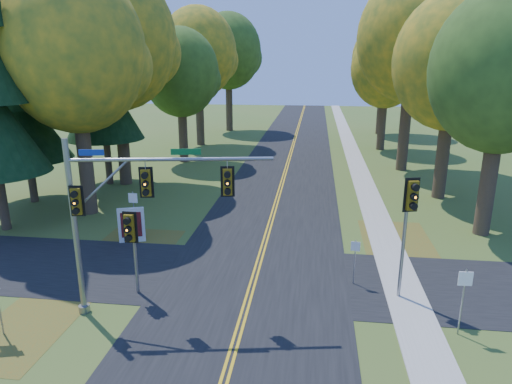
# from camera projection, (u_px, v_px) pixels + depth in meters

# --- Properties ---
(ground) EXTENTS (160.00, 160.00, 0.00)m
(ground) POSITION_uv_depth(u_px,v_px,m) (248.00, 300.00, 17.91)
(ground) COLOR #3D5D20
(ground) RESTS_ON ground
(road_main) EXTENTS (8.00, 160.00, 0.02)m
(road_main) POSITION_uv_depth(u_px,v_px,m) (248.00, 300.00, 17.91)
(road_main) COLOR black
(road_main) RESTS_ON ground
(road_cross) EXTENTS (60.00, 6.00, 0.02)m
(road_cross) POSITION_uv_depth(u_px,v_px,m) (255.00, 277.00, 19.82)
(road_cross) COLOR black
(road_cross) RESTS_ON ground
(centerline_left) EXTENTS (0.10, 160.00, 0.01)m
(centerline_left) POSITION_uv_depth(u_px,v_px,m) (245.00, 299.00, 17.92)
(centerline_left) COLOR gold
(centerline_left) RESTS_ON road_main
(centerline_right) EXTENTS (0.10, 160.00, 0.01)m
(centerline_right) POSITION_uv_depth(u_px,v_px,m) (250.00, 300.00, 17.90)
(centerline_right) COLOR gold
(centerline_right) RESTS_ON road_main
(sidewalk_east) EXTENTS (1.60, 160.00, 0.06)m
(sidewalk_east) POSITION_uv_depth(u_px,v_px,m) (411.00, 310.00, 17.13)
(sidewalk_east) COLOR #9E998E
(sidewalk_east) RESTS_ON ground
(leaf_patch_w_near) EXTENTS (4.00, 6.00, 0.00)m
(leaf_patch_w_near) POSITION_uv_depth(u_px,v_px,m) (130.00, 251.00, 22.53)
(leaf_patch_w_near) COLOR brown
(leaf_patch_w_near) RESTS_ON ground
(leaf_patch_e) EXTENTS (3.50, 8.00, 0.00)m
(leaf_patch_e) POSITION_uv_depth(u_px,v_px,m) (400.00, 249.00, 22.78)
(leaf_patch_e) COLOR brown
(leaf_patch_e) RESTS_ON ground
(leaf_patch_w_far) EXTENTS (3.00, 5.00, 0.00)m
(leaf_patch_w_far) POSITION_uv_depth(u_px,v_px,m) (24.00, 329.00, 15.99)
(leaf_patch_w_far) COLOR brown
(leaf_patch_w_far) RESTS_ON ground
(tree_w_a) EXTENTS (8.00, 8.00, 14.15)m
(tree_w_a) POSITION_uv_depth(u_px,v_px,m) (76.00, 52.00, 25.59)
(tree_w_a) COLOR #38281C
(tree_w_a) RESTS_ON ground
(tree_e_a) EXTENTS (7.20, 7.20, 12.73)m
(tree_e_a) POSITION_uv_depth(u_px,v_px,m) (505.00, 71.00, 22.45)
(tree_e_a) COLOR #38281C
(tree_e_a) RESTS_ON ground
(tree_w_b) EXTENTS (8.60, 8.60, 15.38)m
(tree_w_b) POSITION_uv_depth(u_px,v_px,m) (116.00, 41.00, 31.99)
(tree_w_b) COLOR #38281C
(tree_w_b) RESTS_ON ground
(tree_e_b) EXTENTS (7.60, 7.60, 13.33)m
(tree_e_b) POSITION_uv_depth(u_px,v_px,m) (454.00, 63.00, 28.90)
(tree_e_b) COLOR #38281C
(tree_e_b) RESTS_ON ground
(tree_w_c) EXTENTS (6.80, 6.80, 11.91)m
(tree_w_c) POSITION_uv_depth(u_px,v_px,m) (181.00, 73.00, 40.18)
(tree_w_c) COLOR #38281C
(tree_w_c) RESTS_ON ground
(tree_e_c) EXTENTS (8.80, 8.80, 15.79)m
(tree_e_c) POSITION_uv_depth(u_px,v_px,m) (414.00, 39.00, 36.26)
(tree_e_c) COLOR #38281C
(tree_e_c) RESTS_ON ground
(tree_w_d) EXTENTS (8.20, 8.20, 14.56)m
(tree_w_d) POSITION_uv_depth(u_px,v_px,m) (199.00, 53.00, 48.04)
(tree_w_d) COLOR #38281C
(tree_w_d) RESTS_ON ground
(tree_e_d) EXTENTS (7.00, 7.00, 12.32)m
(tree_e_d) POSITION_uv_depth(u_px,v_px,m) (387.00, 68.00, 45.76)
(tree_e_d) COLOR #38281C
(tree_e_d) RESTS_ON ground
(tree_w_e) EXTENTS (8.40, 8.40, 14.97)m
(tree_w_e) POSITION_uv_depth(u_px,v_px,m) (229.00, 52.00, 58.19)
(tree_w_e) COLOR #38281C
(tree_w_e) RESTS_ON ground
(tree_e_e) EXTENTS (7.80, 7.80, 13.74)m
(tree_e_e) POSITION_uv_depth(u_px,v_px,m) (385.00, 59.00, 55.54)
(tree_e_e) COLOR #38281C
(tree_e_e) RESTS_ON ground
(pine_b) EXTENTS (5.60, 5.60, 17.31)m
(pine_b) POSITION_uv_depth(u_px,v_px,m) (17.00, 75.00, 28.10)
(pine_b) COLOR #38281C
(pine_b) RESTS_ON ground
(pine_c) EXTENTS (5.60, 5.60, 20.56)m
(pine_c) POSITION_uv_depth(u_px,v_px,m) (98.00, 51.00, 32.06)
(pine_c) COLOR #38281C
(pine_c) RESTS_ON ground
(traffic_mast) EXTENTS (7.13, 1.67, 6.55)m
(traffic_mast) POSITION_uv_depth(u_px,v_px,m) (123.00, 205.00, 15.92)
(traffic_mast) COLOR gray
(traffic_mast) RESTS_ON ground
(east_signal_pole) EXTENTS (0.56, 0.67, 4.97)m
(east_signal_pole) POSITION_uv_depth(u_px,v_px,m) (409.00, 209.00, 16.89)
(east_signal_pole) COLOR gray
(east_signal_pole) RESTS_ON ground
(ped_signal_pole) EXTENTS (0.56, 0.65, 3.55)m
(ped_signal_pole) POSITION_uv_depth(u_px,v_px,m) (131.00, 234.00, 17.52)
(ped_signal_pole) COLOR gray
(ped_signal_pole) RESTS_ON ground
(info_kiosk) EXTENTS (1.32, 0.61, 1.84)m
(info_kiosk) POSITION_uv_depth(u_px,v_px,m) (131.00, 225.00, 23.39)
(info_kiosk) COLOR silver
(info_kiosk) RESTS_ON ground
(reg_sign_e_north) EXTENTS (0.38, 0.08, 1.98)m
(reg_sign_e_north) POSITION_uv_depth(u_px,v_px,m) (355.00, 254.00, 18.83)
(reg_sign_e_north) COLOR gray
(reg_sign_e_north) RESTS_ON ground
(reg_sign_e_south) EXTENTS (0.47, 0.08, 2.45)m
(reg_sign_e_south) POSITION_uv_depth(u_px,v_px,m) (464.00, 290.00, 15.21)
(reg_sign_e_south) COLOR gray
(reg_sign_e_south) RESTS_ON ground
(reg_sign_w) EXTENTS (0.48, 0.07, 2.51)m
(reg_sign_w) POSITION_uv_depth(u_px,v_px,m) (134.00, 206.00, 23.81)
(reg_sign_w) COLOR gray
(reg_sign_w) RESTS_ON ground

